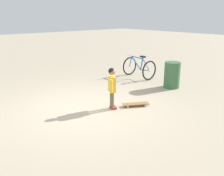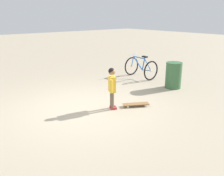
% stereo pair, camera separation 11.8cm
% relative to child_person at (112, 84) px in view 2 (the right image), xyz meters
% --- Properties ---
extents(ground_plane, '(50.00, 50.00, 0.00)m').
position_rel_child_person_xyz_m(ground_plane, '(-0.60, 0.50, -0.66)').
color(ground_plane, tan).
extents(child_person, '(0.34, 0.28, 1.06)m').
position_rel_child_person_xyz_m(child_person, '(0.00, 0.00, 0.00)').
color(child_person, brown).
rests_on(child_person, ground).
extents(skateboard, '(0.68, 0.50, 0.07)m').
position_rel_child_person_xyz_m(skateboard, '(0.58, -0.27, -0.60)').
color(skateboard, olive).
rests_on(skateboard, ground).
extents(bicycle_mid, '(0.73, 1.08, 0.85)m').
position_rel_child_person_xyz_m(bicycle_mid, '(2.84, 1.74, -0.28)').
color(bicycle_mid, black).
rests_on(bicycle_mid, ground).
extents(trash_bin, '(0.51, 0.51, 0.84)m').
position_rel_child_person_xyz_m(trash_bin, '(2.69, 0.15, -0.24)').
color(trash_bin, '#38663D').
rests_on(trash_bin, ground).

